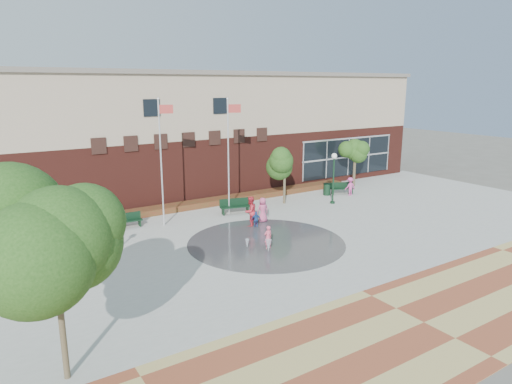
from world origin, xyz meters
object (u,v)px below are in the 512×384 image
flagpole_left (162,156)px  child_splash (268,237)px  flagpole_right (229,150)px  trash_can (327,189)px  tree_big_left (51,224)px  bench_left (127,224)px

flagpole_left → child_splash: 8.11m
flagpole_right → child_splash: size_ratio=6.03×
flagpole_right → trash_can: flagpole_right is taller
flagpole_left → tree_big_left: size_ratio=1.16×
flagpole_right → bench_left: size_ratio=4.19×
flagpole_right → child_splash: bearing=-88.3°
bench_left → tree_big_left: tree_big_left is taller
flagpole_right → trash_can: size_ratio=8.00×
bench_left → child_splash: child_splash is taller
flagpole_right → flagpole_left: bearing=-163.8°
bench_left → tree_big_left: (-5.85, -12.99, 4.36)m
bench_left → tree_big_left: size_ratio=0.27×
flagpole_left → trash_can: bearing=19.6°
bench_left → child_splash: size_ratio=1.44×
child_splash → flagpole_left: bearing=-67.0°
bench_left → child_splash: bearing=-53.5°
child_splash → tree_big_left: bearing=26.5°
flagpole_left → child_splash: bearing=-48.7°
trash_can → child_splash: size_ratio=0.75×
tree_big_left → child_splash: 12.88m
tree_big_left → child_splash: (10.86, 5.63, -4.03)m
trash_can → tree_big_left: tree_big_left is taller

